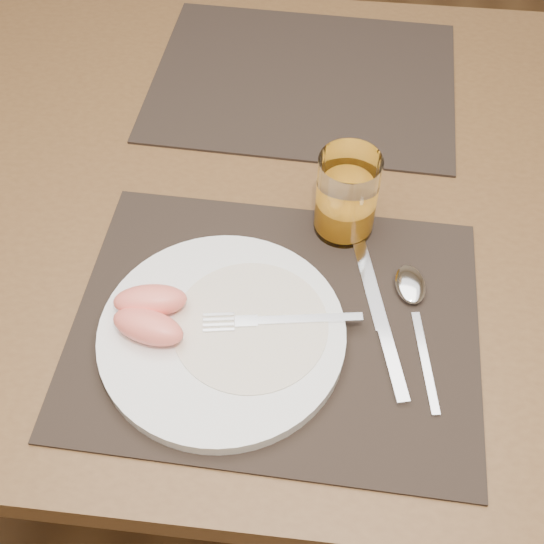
{
  "coord_description": "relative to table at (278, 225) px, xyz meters",
  "views": [
    {
      "loc": [
        0.06,
        -0.63,
        1.39
      ],
      "look_at": [
        0.01,
        -0.16,
        0.77
      ],
      "focal_mm": 45.0,
      "sensor_mm": 36.0,
      "label": 1
    }
  ],
  "objects": [
    {
      "name": "ground",
      "position": [
        0.0,
        0.0,
        -0.67
      ],
      "size": [
        5.0,
        5.0,
        0.0
      ],
      "primitive_type": "plane",
      "color": "#54371C",
      "rests_on": "ground"
    },
    {
      "name": "table",
      "position": [
        0.0,
        0.0,
        0.0
      ],
      "size": [
        1.4,
        0.9,
        0.75
      ],
      "color": "brown",
      "rests_on": "ground"
    },
    {
      "name": "placemat_near",
      "position": [
        0.02,
        -0.22,
        0.09
      ],
      "size": [
        0.46,
        0.36,
        0.0
      ],
      "primitive_type": "cube",
      "rotation": [
        0.0,
        0.0,
        -0.03
      ],
      "color": "black",
      "rests_on": "table"
    },
    {
      "name": "placemat_far",
      "position": [
        0.02,
        0.22,
        0.09
      ],
      "size": [
        0.46,
        0.37,
        0.0
      ],
      "primitive_type": "cube",
      "rotation": [
        0.0,
        0.0,
        -0.04
      ],
      "color": "black",
      "rests_on": "table"
    },
    {
      "name": "plate",
      "position": [
        -0.04,
        -0.25,
        0.1
      ],
      "size": [
        0.27,
        0.27,
        0.02
      ],
      "primitive_type": "cylinder",
      "color": "white",
      "rests_on": "placemat_near"
    },
    {
      "name": "plate_dressing",
      "position": [
        -0.01,
        -0.24,
        0.1
      ],
      "size": [
        0.17,
        0.17,
        0.0
      ],
      "color": "white",
      "rests_on": "plate"
    },
    {
      "name": "fork",
      "position": [
        0.01,
        -0.23,
        0.11
      ],
      "size": [
        0.18,
        0.04,
        0.0
      ],
      "color": "silver",
      "rests_on": "plate"
    },
    {
      "name": "knife",
      "position": [
        0.14,
        -0.22,
        0.09
      ],
      "size": [
        0.07,
        0.22,
        0.01
      ],
      "color": "silver",
      "rests_on": "placemat_near"
    },
    {
      "name": "spoon",
      "position": [
        0.17,
        -0.17,
        0.09
      ],
      "size": [
        0.05,
        0.19,
        0.01
      ],
      "color": "silver",
      "rests_on": "placemat_near"
    },
    {
      "name": "juice_glass",
      "position": [
        0.09,
        -0.07,
        0.14
      ],
      "size": [
        0.07,
        0.07,
        0.11
      ],
      "color": "white",
      "rests_on": "placemat_near"
    },
    {
      "name": "grapefruit_wedges",
      "position": [
        -0.11,
        -0.24,
        0.12
      ],
      "size": [
        0.09,
        0.09,
        0.03
      ],
      "color": "#FF7E68",
      "rests_on": "plate"
    }
  ]
}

